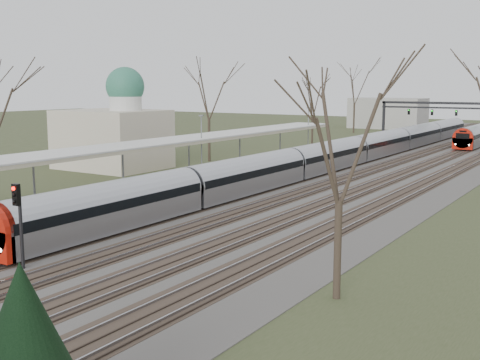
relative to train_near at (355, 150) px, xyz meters
name	(u,v)px	position (x,y,z in m)	size (l,w,h in m)	color
track_bed	(379,165)	(2.76, -0.08, -1.42)	(24.00, 160.00, 0.22)	#474442
platform	(213,174)	(-6.55, -17.58, -0.98)	(3.50, 69.00, 1.00)	#9E9B93
canopy	(181,140)	(-6.55, -22.09, 2.45)	(4.10, 50.00, 3.11)	slate
dome_building	(114,133)	(-19.21, -17.08, 2.24)	(10.00, 8.00, 10.30)	beige
signal_gantry	(452,110)	(2.79, 29.91, 3.43)	(21.00, 0.59, 6.08)	black
tree_west_far	(209,90)	(-14.50, -7.08, 6.54)	(5.50, 5.50, 11.33)	#2D231C
tree_east_near	(341,136)	(15.50, -40.08, 5.08)	(4.50, 4.50, 9.27)	#2D231C
train_near	(355,150)	(0.00, 0.00, 0.00)	(2.62, 90.21, 3.05)	#9799A0
signal_post	(19,213)	(1.75, -44.48, 1.25)	(0.35, 0.45, 4.10)	black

